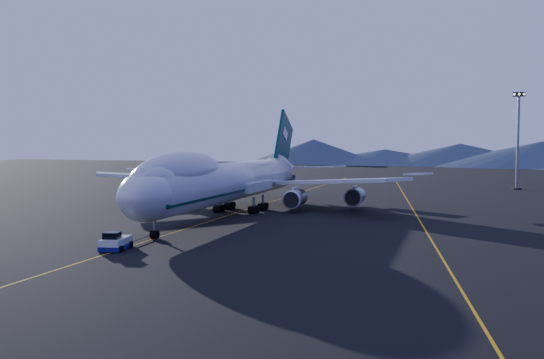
% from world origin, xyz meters
% --- Properties ---
extents(ground, '(500.00, 500.00, 0.00)m').
position_xyz_m(ground, '(0.00, 0.00, 0.00)').
color(ground, black).
rests_on(ground, ground).
extents(taxiway_line_main, '(0.25, 220.00, 0.01)m').
position_xyz_m(taxiway_line_main, '(0.00, 0.00, 0.01)').
color(taxiway_line_main, orange).
rests_on(taxiway_line_main, ground).
extents(taxiway_line_side, '(28.08, 198.09, 0.01)m').
position_xyz_m(taxiway_line_side, '(30.00, 10.00, 0.01)').
color(taxiway_line_side, orange).
rests_on(taxiway_line_side, ground).
extents(boeing_747, '(59.62, 72.43, 19.37)m').
position_xyz_m(boeing_747, '(0.00, 0.03, 5.81)').
color(boeing_747, silver).
rests_on(boeing_747, ground).
extents(pushback_tug, '(3.44, 5.18, 2.10)m').
position_xyz_m(pushback_tug, '(-0.55, -34.69, 0.66)').
color(pushback_tug, silver).
rests_on(pushback_tug, ground).
extents(floodlight_mast, '(3.09, 2.32, 25.01)m').
position_xyz_m(floodlight_mast, '(51.06, 72.63, 12.67)').
color(floodlight_mast, black).
rests_on(floodlight_mast, ground).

